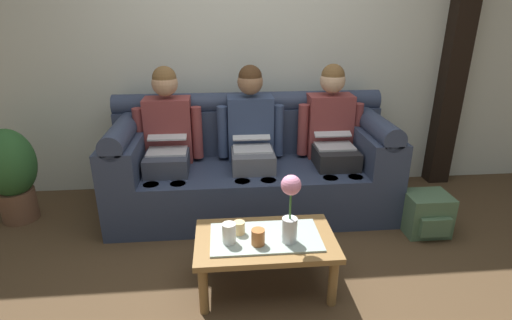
{
  "coord_description": "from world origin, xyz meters",
  "views": [
    {
      "loc": [
        -0.24,
        -1.98,
        1.69
      ],
      "look_at": [
        0.01,
        0.8,
        0.58
      ],
      "focal_mm": 28.01,
      "sensor_mm": 36.0,
      "label": 1
    }
  ],
  "objects_px": {
    "couch": "(251,167)",
    "person_left": "(168,138)",
    "coffee_table": "(265,244)",
    "person_middle": "(251,135)",
    "person_right": "(332,133)",
    "cup_near_left": "(258,237)",
    "cup_near_right": "(239,228)",
    "flower_vase": "(290,206)",
    "cup_far_center": "(229,233)",
    "backpack_right": "(426,214)",
    "potted_plant": "(11,171)"
  },
  "relations": [
    {
      "from": "person_middle",
      "to": "person_right",
      "type": "height_order",
      "value": "same"
    },
    {
      "from": "cup_near_left",
      "to": "backpack_right",
      "type": "distance_m",
      "value": 1.51
    },
    {
      "from": "cup_near_right",
      "to": "flower_vase",
      "type": "bearing_deg",
      "value": -21.6
    },
    {
      "from": "person_left",
      "to": "cup_near_right",
      "type": "height_order",
      "value": "person_left"
    },
    {
      "from": "flower_vase",
      "to": "person_left",
      "type": "bearing_deg",
      "value": 125.75
    },
    {
      "from": "person_middle",
      "to": "person_right",
      "type": "distance_m",
      "value": 0.69
    },
    {
      "from": "coffee_table",
      "to": "backpack_right",
      "type": "bearing_deg",
      "value": 21.45
    },
    {
      "from": "couch",
      "to": "coffee_table",
      "type": "height_order",
      "value": "couch"
    },
    {
      "from": "person_right",
      "to": "cup_far_center",
      "type": "distance_m",
      "value": 1.46
    },
    {
      "from": "coffee_table",
      "to": "backpack_right",
      "type": "xyz_separation_m",
      "value": [
        1.32,
        0.52,
        -0.14
      ]
    },
    {
      "from": "couch",
      "to": "person_left",
      "type": "xyz_separation_m",
      "value": [
        -0.69,
        -0.0,
        0.29
      ]
    },
    {
      "from": "couch",
      "to": "cup_far_center",
      "type": "relative_size",
      "value": 18.46
    },
    {
      "from": "couch",
      "to": "cup_far_center",
      "type": "bearing_deg",
      "value": -101.11
    },
    {
      "from": "person_middle",
      "to": "flower_vase",
      "type": "xyz_separation_m",
      "value": [
        0.14,
        -1.14,
        -0.06
      ]
    },
    {
      "from": "cup_far_center",
      "to": "potted_plant",
      "type": "height_order",
      "value": "potted_plant"
    },
    {
      "from": "cup_near_right",
      "to": "potted_plant",
      "type": "height_order",
      "value": "potted_plant"
    },
    {
      "from": "cup_near_left",
      "to": "backpack_right",
      "type": "xyz_separation_m",
      "value": [
        1.37,
        0.6,
        -0.25
      ]
    },
    {
      "from": "flower_vase",
      "to": "cup_near_right",
      "type": "distance_m",
      "value": 0.37
    },
    {
      "from": "person_right",
      "to": "flower_vase",
      "type": "height_order",
      "value": "person_right"
    },
    {
      "from": "cup_near_left",
      "to": "cup_near_right",
      "type": "distance_m",
      "value": 0.17
    },
    {
      "from": "backpack_right",
      "to": "potted_plant",
      "type": "xyz_separation_m",
      "value": [
        -3.25,
        0.5,
        0.27
      ]
    },
    {
      "from": "cup_near_left",
      "to": "flower_vase",
      "type": "bearing_deg",
      "value": 4.2
    },
    {
      "from": "flower_vase",
      "to": "person_right",
      "type": "bearing_deg",
      "value": 64.22
    },
    {
      "from": "person_left",
      "to": "flower_vase",
      "type": "height_order",
      "value": "person_left"
    },
    {
      "from": "coffee_table",
      "to": "cup_near_right",
      "type": "distance_m",
      "value": 0.19
    },
    {
      "from": "flower_vase",
      "to": "cup_near_right",
      "type": "bearing_deg",
      "value": 158.4
    },
    {
      "from": "cup_near_left",
      "to": "potted_plant",
      "type": "distance_m",
      "value": 2.18
    },
    {
      "from": "coffee_table",
      "to": "cup_far_center",
      "type": "xyz_separation_m",
      "value": [
        -0.22,
        -0.05,
        0.12
      ]
    },
    {
      "from": "person_middle",
      "to": "backpack_right",
      "type": "distance_m",
      "value": 1.51
    },
    {
      "from": "couch",
      "to": "cup_near_right",
      "type": "xyz_separation_m",
      "value": [
        -0.16,
        -1.03,
        0.03
      ]
    },
    {
      "from": "couch",
      "to": "cup_near_left",
      "type": "distance_m",
      "value": 1.16
    },
    {
      "from": "person_right",
      "to": "coffee_table",
      "type": "xyz_separation_m",
      "value": [
        -0.69,
        -1.07,
        -0.36
      ]
    },
    {
      "from": "person_right",
      "to": "person_middle",
      "type": "bearing_deg",
      "value": 179.99
    },
    {
      "from": "person_right",
      "to": "cup_near_right",
      "type": "distance_m",
      "value": 1.35
    },
    {
      "from": "person_right",
      "to": "coffee_table",
      "type": "height_order",
      "value": "person_right"
    },
    {
      "from": "person_left",
      "to": "coffee_table",
      "type": "xyz_separation_m",
      "value": [
        0.69,
        -1.07,
        -0.36
      ]
    },
    {
      "from": "person_middle",
      "to": "person_right",
      "type": "xyz_separation_m",
      "value": [
        0.69,
        -0.0,
        0.0
      ]
    },
    {
      "from": "person_left",
      "to": "coffee_table",
      "type": "height_order",
      "value": "person_left"
    },
    {
      "from": "person_right",
      "to": "cup_near_right",
      "type": "xyz_separation_m",
      "value": [
        -0.84,
        -1.02,
        -0.26
      ]
    },
    {
      "from": "cup_near_right",
      "to": "potted_plant",
      "type": "bearing_deg",
      "value": 151.39
    },
    {
      "from": "person_left",
      "to": "person_right",
      "type": "relative_size",
      "value": 1.0
    },
    {
      "from": "coffee_table",
      "to": "flower_vase",
      "type": "height_order",
      "value": "flower_vase"
    },
    {
      "from": "couch",
      "to": "cup_near_right",
      "type": "height_order",
      "value": "couch"
    },
    {
      "from": "coffee_table",
      "to": "potted_plant",
      "type": "xyz_separation_m",
      "value": [
        -1.94,
        1.02,
        0.13
      ]
    },
    {
      "from": "person_left",
      "to": "backpack_right",
      "type": "bearing_deg",
      "value": -15.54
    },
    {
      "from": "coffee_table",
      "to": "cup_near_left",
      "type": "bearing_deg",
      "value": -123.03
    },
    {
      "from": "couch",
      "to": "coffee_table",
      "type": "bearing_deg",
      "value": -90.0
    },
    {
      "from": "coffee_table",
      "to": "person_right",
      "type": "bearing_deg",
      "value": 57.42
    },
    {
      "from": "coffee_table",
      "to": "flower_vase",
      "type": "distance_m",
      "value": 0.33
    },
    {
      "from": "person_middle",
      "to": "backpack_right",
      "type": "height_order",
      "value": "person_middle"
    }
  ]
}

